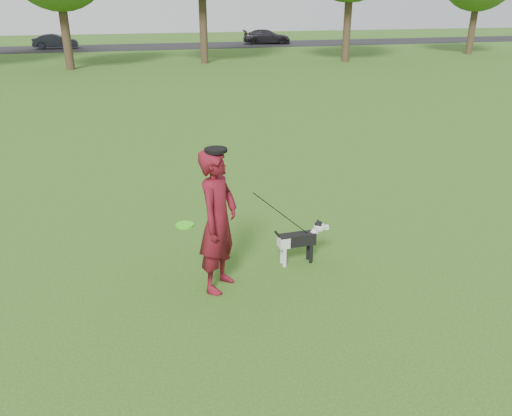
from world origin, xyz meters
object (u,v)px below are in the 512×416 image
object	(u,v)px
car_right	(267,37)
dog	(301,238)
car_mid	(55,41)
man	(218,222)

from	to	relation	value
car_right	dog	bearing A→B (deg)	174.45
dog	car_mid	distance (m)	40.18
car_right	car_mid	bearing A→B (deg)	100.89
dog	car_right	world-z (taller)	car_right
dog	car_mid	xyz separation A→B (m)	(-6.44, 39.66, 0.19)
man	car_mid	world-z (taller)	man
man	car_mid	bearing A→B (deg)	44.53
car_mid	car_right	distance (m)	18.13
car_mid	man	bearing A→B (deg)	-171.40
dog	man	bearing A→B (deg)	-165.39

